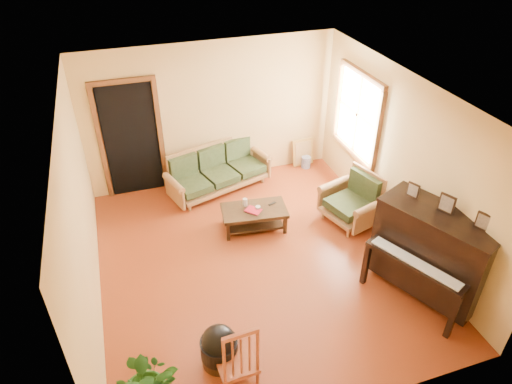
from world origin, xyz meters
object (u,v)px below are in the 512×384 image
object	(u,v)px
red_chair	(236,349)
ceramic_crock	(306,162)
piano	(431,254)
sofa	(219,170)
footstool	(219,350)
armchair	(351,200)
potted_plant	(147,383)
coffee_table	(254,218)

from	to	relation	value
red_chair	ceramic_crock	world-z (taller)	red_chair
piano	ceramic_crock	xyz separation A→B (m)	(-0.21, 3.56, -0.54)
sofa	piano	size ratio (longest dim) A/B	1.27
ceramic_crock	sofa	bearing A→B (deg)	-172.82
piano	footstool	distance (m)	3.00
sofa	piano	bearing A→B (deg)	-75.75
footstool	armchair	bearing A→B (deg)	35.85
footstool	potted_plant	bearing A→B (deg)	-161.70
piano	footstool	bearing A→B (deg)	160.20
red_chair	ceramic_crock	xyz separation A→B (m)	(2.61, 4.04, -0.35)
red_chair	potted_plant	size ratio (longest dim) A/B	1.26
armchair	ceramic_crock	xyz separation A→B (m)	(0.02, 1.84, -0.32)
piano	potted_plant	bearing A→B (deg)	163.27
footstool	sofa	bearing A→B (deg)	75.49
footstool	potted_plant	distance (m)	0.89
sofa	armchair	distance (m)	2.42
piano	red_chair	bearing A→B (deg)	165.00
coffee_table	footstool	distance (m)	2.57
coffee_table	ceramic_crock	xyz separation A→B (m)	(1.58, 1.52, -0.07)
sofa	red_chair	world-z (taller)	red_chair
coffee_table	potted_plant	distance (m)	3.26
footstool	piano	bearing A→B (deg)	4.84
coffee_table	potted_plant	xyz separation A→B (m)	(-2.01, -2.56, 0.18)
armchair	footstool	world-z (taller)	armchair
sofa	footstool	world-z (taller)	sofa
piano	ceramic_crock	bearing A→B (deg)	68.68
armchair	red_chair	bearing A→B (deg)	-156.24
ceramic_crock	potted_plant	xyz separation A→B (m)	(-3.58, -4.09, 0.26)
sofa	ceramic_crock	world-z (taller)	sofa
coffee_table	armchair	world-z (taller)	armchair
red_chair	armchair	bearing A→B (deg)	37.17
red_chair	potted_plant	world-z (taller)	red_chair
ceramic_crock	piano	bearing A→B (deg)	-86.68
armchair	potted_plant	distance (m)	4.21
potted_plant	sofa	bearing A→B (deg)	65.44
piano	potted_plant	xyz separation A→B (m)	(-3.79, -0.53, -0.29)
ceramic_crock	potted_plant	world-z (taller)	potted_plant
sofa	coffee_table	bearing A→B (deg)	-96.34
coffee_table	footstool	size ratio (longest dim) A/B	2.37
sofa	armchair	bearing A→B (deg)	-58.93
potted_plant	armchair	bearing A→B (deg)	32.23
armchair	footstool	xyz separation A→B (m)	(-2.73, -1.97, -0.22)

